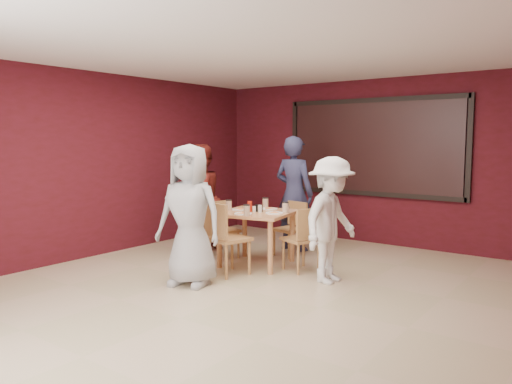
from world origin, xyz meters
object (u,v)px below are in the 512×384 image
Objects in this scene: chair_back at (292,225)px; diner_right at (331,220)px; diner_left at (199,199)px; chair_left at (220,226)px; chair_front at (224,234)px; dining_table at (257,218)px; diner_back at (294,193)px; diner_front at (190,215)px; chair_right at (304,236)px.

diner_right is (1.19, -0.97, 0.32)m from chair_back.
chair_left is at bearing 81.92° from diner_left.
diner_right is at bearing 23.63° from chair_front.
dining_table is 1.17m from diner_back.
diner_back is at bearing 60.26° from chair_left.
chair_left is at bearing 100.32° from diner_front.
diner_front is (-0.82, -1.34, 0.37)m from chair_right.
dining_table is at bearing 93.97° from diner_back.
dining_table reaches higher than chair_left.
diner_left reaches higher than chair_back.
diner_left is 1.09× the size of diner_right.
chair_right is at bearing -48.18° from chair_back.
dining_table is at bearing 85.24° from diner_right.
chair_back is at bearing 69.91° from diner_front.
chair_right reaches higher than chair_back.
diner_right is at bearing 135.77° from diner_back.
diner_front is at bearing -93.06° from dining_table.
chair_front is 1.41m from diner_right.
chair_front is 1.14× the size of chair_left.
diner_front is (-0.06, -0.57, 0.32)m from chair_front.
diner_left reaches higher than dining_table.
chair_front reaches higher than dining_table.
chair_front is at bearing -46.34° from chair_left.
chair_front is 1.48m from diner_left.
diner_back is 1.07× the size of diner_left.
dining_table is 1.28m from diner_right.
diner_back reaches higher than chair_right.
chair_left is (-0.72, 0.75, -0.07)m from chair_front.
dining_table is 0.66× the size of diner_front.
chair_front is 0.61× the size of diner_right.
diner_back is at bearing 128.43° from chair_right.
chair_front is at bearing 91.97° from diner_back.
chair_left is 0.46× the size of diner_back.
diner_front reaches higher than chair_front.
chair_right is 1.99m from diner_left.
diner_right is (1.37, -1.29, -0.13)m from diner_back.
diner_back reaches higher than diner_front.
chair_front reaches higher than chair_left.
chair_front is 1.17× the size of chair_back.
diner_left reaches higher than chair_left.
chair_right is at bearing 68.93° from diner_right.
diner_back is (0.62, 1.09, 0.44)m from chair_left.
dining_table is at bearing -95.56° from chair_back.
diner_back reaches higher than diner_left.
diner_front is at bearing -121.26° from chair_right.
chair_right is at bearing 88.25° from diner_left.
chair_back is 1.57m from diner_right.
diner_front is at bearing 89.77° from diner_back.
diner_left is (-1.14, 1.38, -0.01)m from diner_front.
chair_back is 1.11m from chair_left.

